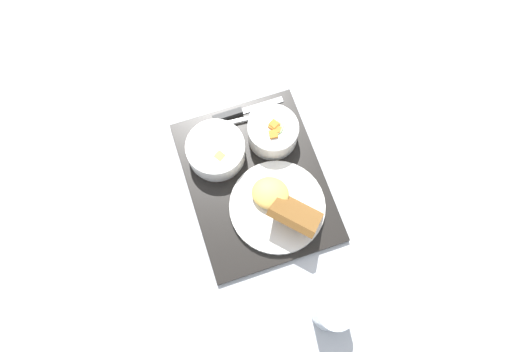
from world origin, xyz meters
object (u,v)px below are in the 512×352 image
bowl_soup (216,150)px  knife (236,113)px  spoon (246,119)px  bowl_salad (273,132)px  plate_main (279,206)px  glass_water (332,313)px

bowl_soup → knife: (-0.08, 0.08, -0.02)m
bowl_soup → spoon: bearing=120.3°
bowl_soup → knife: 0.11m
bowl_soup → spoon: 0.11m
bowl_salad → plate_main: plate_main is taller
plate_main → spoon: plate_main is taller
bowl_salad → bowl_soup: (-0.01, -0.13, -0.00)m
spoon → glass_water: size_ratio=1.59×
knife → plate_main: bearing=-85.9°
knife → glass_water: 0.49m
plate_main → bowl_salad: bearing=161.5°
glass_water → knife: bearing=-179.0°
bowl_soup → knife: bowl_soup is taller
knife → spoon: (0.02, 0.02, -0.00)m
bowl_salad → glass_water: 0.40m
knife → glass_water: size_ratio=1.66×
bowl_soup → bowl_salad: bearing=85.8°
plate_main → knife: plate_main is taller
plate_main → knife: size_ratio=1.21×
plate_main → spoon: bearing=176.3°
bowl_salad → knife: bowl_salad is taller
glass_water → bowl_salad: bearing=173.4°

